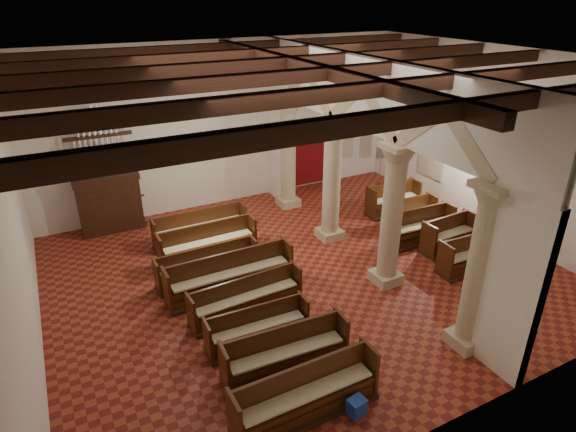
{
  "coord_description": "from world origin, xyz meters",
  "views": [
    {
      "loc": [
        -5.98,
        -10.49,
        7.56
      ],
      "look_at": [
        -0.28,
        0.5,
        1.68
      ],
      "focal_mm": 30.0,
      "sensor_mm": 36.0,
      "label": 1
    }
  ],
  "objects_px": {
    "processional_banner": "(380,168)",
    "lectern": "(139,211)",
    "aisle_pew_0": "(472,259)",
    "nave_pew_0": "(306,400)",
    "pipe_organ": "(108,192)"
  },
  "relations": [
    {
      "from": "lectern",
      "to": "aisle_pew_0",
      "type": "distance_m",
      "value": 11.09
    },
    {
      "from": "processional_banner",
      "to": "lectern",
      "type": "bearing_deg",
      "value": -164.74
    },
    {
      "from": "lectern",
      "to": "nave_pew_0",
      "type": "height_order",
      "value": "lectern"
    },
    {
      "from": "nave_pew_0",
      "to": "lectern",
      "type": "bearing_deg",
      "value": 95.62
    },
    {
      "from": "aisle_pew_0",
      "to": "lectern",
      "type": "bearing_deg",
      "value": 138.99
    },
    {
      "from": "pipe_organ",
      "to": "processional_banner",
      "type": "distance_m",
      "value": 10.73
    },
    {
      "from": "processional_banner",
      "to": "nave_pew_0",
      "type": "relative_size",
      "value": 0.7
    },
    {
      "from": "aisle_pew_0",
      "to": "nave_pew_0",
      "type": "bearing_deg",
      "value": -158.32
    },
    {
      "from": "processional_banner",
      "to": "aisle_pew_0",
      "type": "distance_m",
      "value": 6.93
    },
    {
      "from": "nave_pew_0",
      "to": "aisle_pew_0",
      "type": "xyz_separation_m",
      "value": [
        6.96,
        2.42,
        -0.0
      ]
    },
    {
      "from": "pipe_organ",
      "to": "nave_pew_0",
      "type": "height_order",
      "value": "pipe_organ"
    },
    {
      "from": "lectern",
      "to": "processional_banner",
      "type": "height_order",
      "value": "processional_banner"
    },
    {
      "from": "pipe_organ",
      "to": "aisle_pew_0",
      "type": "xyz_separation_m",
      "value": [
        8.94,
        -7.64,
        -1.01
      ]
    },
    {
      "from": "pipe_organ",
      "to": "aisle_pew_0",
      "type": "relative_size",
      "value": 2.02
    },
    {
      "from": "aisle_pew_0",
      "to": "pipe_organ",
      "type": "bearing_deg",
      "value": 141.97
    }
  ]
}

